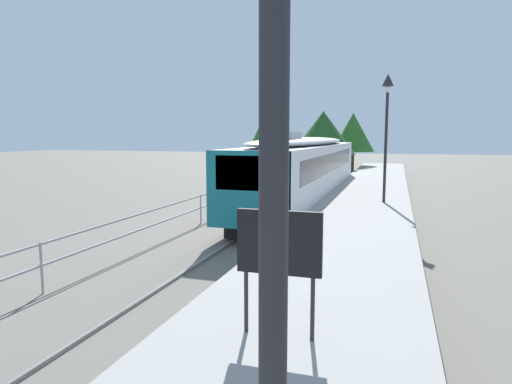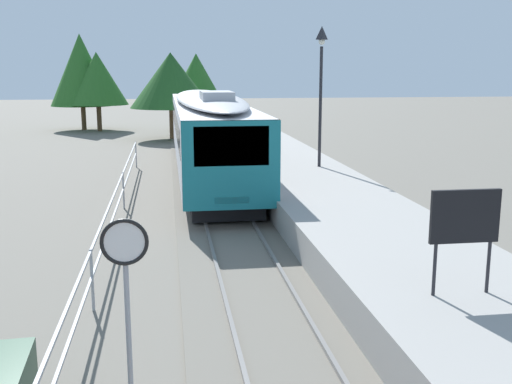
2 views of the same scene
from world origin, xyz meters
name	(u,v)px [view 2 (image 2 of 2)]	position (x,y,z in m)	size (l,w,h in m)	color
ground_plane	(135,202)	(-3.00, 22.00, 0.00)	(160.00, 160.00, 0.00)	#6B665B
track_rails	(219,199)	(0.00, 22.00, 0.03)	(3.20, 60.00, 0.14)	#6B665B
commuter_train	(208,128)	(0.00, 27.09, 2.15)	(2.82, 19.77, 3.74)	silver
station_platform	(306,185)	(3.25, 22.00, 0.45)	(3.90, 60.00, 0.90)	#999691
platform_lamp_mid_platform	(321,70)	(4.10, 23.44, 4.62)	(0.34, 0.34, 5.35)	#232328
platform_notice_board	(465,220)	(3.06, 9.61, 2.19)	(1.20, 0.08, 1.80)	#232328
speed_limit_sign	(126,270)	(-2.35, 7.99, 2.12)	(0.61, 0.10, 2.81)	#9EA0A5
carpark_fence	(91,266)	(-3.30, 12.00, 0.91)	(0.06, 36.06, 1.25)	#9EA0A5
tree_behind_carpark	(196,78)	(0.52, 47.37, 4.04)	(4.05, 4.05, 5.87)	brown
tree_behind_station_far	(171,80)	(-1.44, 41.89, 3.95)	(5.53, 5.53, 5.78)	brown
tree_distant_left	(81,70)	(-8.23, 49.59, 4.63)	(4.82, 4.82, 7.38)	brown
tree_distant_centre	(97,79)	(-6.95, 48.73, 3.99)	(4.60, 4.60, 5.98)	brown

